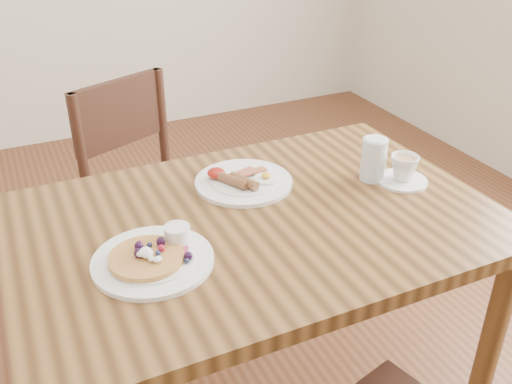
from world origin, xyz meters
The scene contains 6 objects.
dining_table centered at (0.00, 0.00, 0.65)m, with size 1.20×0.80×0.75m.
chair_far centered at (-0.10, 0.70, 0.49)m, with size 0.55×0.55×0.88m.
pancake_plate centered at (-0.29, -0.08, 0.76)m, with size 0.27×0.27×0.06m.
breakfast_plate centered at (0.04, 0.17, 0.76)m, with size 0.27×0.27×0.04m.
teacup_saucer centered at (0.45, -0.01, 0.78)m, with size 0.14×0.14×0.08m.
water_glass centered at (0.38, 0.05, 0.81)m, with size 0.07×0.07×0.12m, color silver.
Camera 1 is at (-0.52, -1.10, 1.50)m, focal length 40.00 mm.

